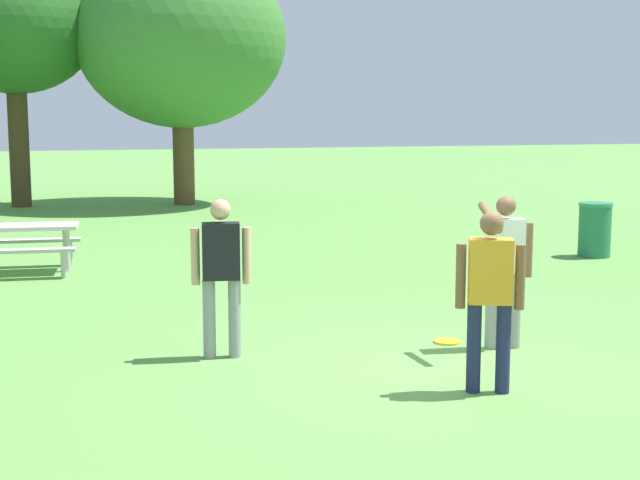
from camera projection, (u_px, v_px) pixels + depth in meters
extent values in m
plane|color=#609947|center=(437.00, 370.00, 8.72)|extent=(120.00, 120.00, 0.00)
cylinder|color=gray|center=(209.00, 319.00, 9.13)|extent=(0.13, 0.13, 0.82)
cylinder|color=gray|center=(235.00, 318.00, 9.16)|extent=(0.13, 0.13, 0.82)
cube|color=black|center=(221.00, 251.00, 9.04)|extent=(0.42, 0.29, 0.58)
sphere|color=tan|center=(220.00, 210.00, 8.99)|extent=(0.21, 0.21, 0.21)
cylinder|color=tan|center=(195.00, 256.00, 9.02)|extent=(0.09, 0.09, 0.58)
cylinder|color=tan|center=(247.00, 255.00, 9.08)|extent=(0.09, 0.09, 0.58)
cylinder|color=gray|center=(515.00, 310.00, 9.53)|extent=(0.13, 0.13, 0.82)
cylinder|color=gray|center=(491.00, 311.00, 9.50)|extent=(0.13, 0.13, 0.82)
cube|color=white|center=(505.00, 246.00, 9.42)|extent=(0.42, 0.29, 0.58)
sphere|color=brown|center=(506.00, 206.00, 9.36)|extent=(0.21, 0.21, 0.21)
cylinder|color=brown|center=(528.00, 250.00, 9.46)|extent=(0.09, 0.09, 0.58)
cylinder|color=brown|center=(490.00, 217.00, 9.07)|extent=(0.20, 0.58, 0.28)
cylinder|color=#1E234C|center=(474.00, 348.00, 7.99)|extent=(0.13, 0.13, 0.82)
cylinder|color=#1E234C|center=(503.00, 348.00, 7.96)|extent=(0.13, 0.13, 0.82)
cube|color=orange|center=(490.00, 271.00, 7.88)|extent=(0.44, 0.36, 0.58)
sphere|color=brown|center=(492.00, 223.00, 7.82)|extent=(0.21, 0.21, 0.21)
cylinder|color=brown|center=(461.00, 276.00, 7.91)|extent=(0.09, 0.09, 0.58)
cylinder|color=brown|center=(520.00, 277.00, 7.86)|extent=(0.09, 0.09, 0.58)
cylinder|color=yellow|center=(447.00, 341.00, 9.79)|extent=(0.30, 0.30, 0.03)
cube|color=beige|center=(22.00, 227.00, 14.05)|extent=(1.78, 0.97, 0.06)
cube|color=#B6B2A8|center=(18.00, 251.00, 13.52)|extent=(1.72, 0.47, 0.05)
cube|color=#B6B2A8|center=(28.00, 241.00, 14.65)|extent=(1.72, 0.47, 0.05)
cylinder|color=#B6B2A8|center=(67.00, 250.00, 14.23)|extent=(0.11, 0.11, 0.71)
cylinder|color=#B6B2A8|center=(64.00, 265.00, 13.68)|extent=(0.09, 0.09, 0.41)
cylinder|color=#B6B2A8|center=(70.00, 253.00, 14.81)|extent=(0.09, 0.09, 0.41)
cylinder|color=#237047|center=(595.00, 231.00, 15.73)|extent=(0.56, 0.56, 0.90)
cylinder|color=#2E8657|center=(596.00, 204.00, 15.66)|extent=(0.59, 0.59, 0.06)
cylinder|color=#4C3823|center=(19.00, 139.00, 24.29)|extent=(0.54, 0.54, 3.73)
ellipsoid|color=#286023|center=(13.00, 23.00, 23.87)|extent=(4.41, 4.41, 3.75)
cylinder|color=brown|center=(183.00, 151.00, 24.96)|extent=(0.59, 0.59, 3.01)
ellipsoid|color=#3D7A33|center=(181.00, 38.00, 24.53)|extent=(5.80, 5.80, 4.93)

